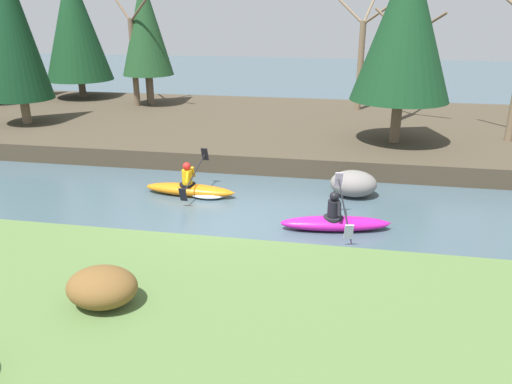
# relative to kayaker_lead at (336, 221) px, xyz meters

# --- Properties ---
(ground_plane) EXTENTS (90.00, 90.00, 0.00)m
(ground_plane) POSITION_rel_kayaker_lead_xyz_m (-2.54, -0.34, -0.22)
(ground_plane) COLOR #425660
(riverbank_near) EXTENTS (44.00, 6.99, 0.87)m
(riverbank_near) POSITION_rel_kayaker_lead_xyz_m (-2.54, -6.18, 0.22)
(riverbank_near) COLOR #56753D
(riverbank_near) RESTS_ON ground
(riverbank_far) EXTENTS (44.00, 11.37, 0.63)m
(riverbank_far) POSITION_rel_kayaker_lead_xyz_m (-2.54, 9.51, 0.10)
(riverbank_far) COLOR #473D2D
(riverbank_far) RESTS_ON ground
(conifer_tree_left) EXTENTS (3.43, 3.43, 6.65)m
(conifer_tree_left) POSITION_rel_kayaker_lead_xyz_m (-13.95, 13.39, 4.20)
(conifer_tree_left) COLOR brown
(conifer_tree_left) RESTS_ON riverbank_far
(conifer_tree_mid_left) EXTENTS (2.49, 2.49, 6.72)m
(conifer_tree_mid_left) POSITION_rel_kayaker_lead_xyz_m (-13.07, 7.08, 4.26)
(conifer_tree_mid_left) COLOR #7A664C
(conifer_tree_mid_left) RESTS_ON riverbank_far
(conifer_tree_centre) EXTENTS (2.45, 2.45, 6.01)m
(conifer_tree_centre) POSITION_rel_kayaker_lead_xyz_m (-9.55, 12.02, 4.13)
(conifer_tree_centre) COLOR brown
(conifer_tree_centre) RESTS_ON riverbank_far
(conifer_tree_mid_right) EXTENTS (3.39, 3.39, 6.52)m
(conifer_tree_mid_right) POSITION_rel_kayaker_lead_xyz_m (1.84, 6.60, 4.42)
(conifer_tree_mid_right) COLOR brown
(conifer_tree_mid_right) RESTS_ON riverbank_far
(bare_tree_upstream) EXTENTS (3.02, 2.98, 5.42)m
(bare_tree_upstream) POSITION_rel_kayaker_lead_xyz_m (-10.08, 11.70, 2.97)
(bare_tree_upstream) COLOR brown
(bare_tree_upstream) RESTS_ON riverbank_far
(bare_tree_mid_upstream) EXTENTS (2.96, 2.92, 5.31)m
(bare_tree_mid_upstream) POSITION_rel_kayaker_lead_xyz_m (0.60, 12.62, 2.92)
(bare_tree_mid_upstream) COLOR #7A664C
(bare_tree_mid_upstream) RESTS_ON riverbank_far
(bare_tree_mid_downstream) EXTENTS (2.63, 2.60, 4.69)m
(bare_tree_mid_downstream) POSITION_rel_kayaker_lead_xyz_m (2.29, 10.50, 2.63)
(bare_tree_mid_downstream) COLOR brown
(bare_tree_mid_downstream) RESTS_ON riverbank_far
(shrub_clump_second) EXTENTS (1.10, 0.92, 0.60)m
(shrub_clump_second) POSITION_rel_kayaker_lead_xyz_m (-3.44, -5.36, 0.95)
(shrub_clump_second) COLOR brown
(shrub_clump_second) RESTS_ON riverbank_near
(kayaker_lead) EXTENTS (2.80, 2.07, 1.20)m
(kayaker_lead) POSITION_rel_kayaker_lead_xyz_m (0.00, 0.00, 0.00)
(kayaker_lead) COLOR #C61999
(kayaker_lead) RESTS_ON ground
(kayaker_middle) EXTENTS (2.78, 2.07, 1.20)m
(kayaker_middle) POSITION_rel_kayaker_lead_xyz_m (-4.19, 1.67, -0.02)
(kayaker_middle) COLOR orange
(kayaker_middle) RESTS_ON ground
(boulder_midstream) EXTENTS (1.35, 1.05, 0.76)m
(boulder_midstream) POSITION_rel_kayaker_lead_xyz_m (0.42, 2.49, 0.16)
(boulder_midstream) COLOR gray
(boulder_midstream) RESTS_ON ground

